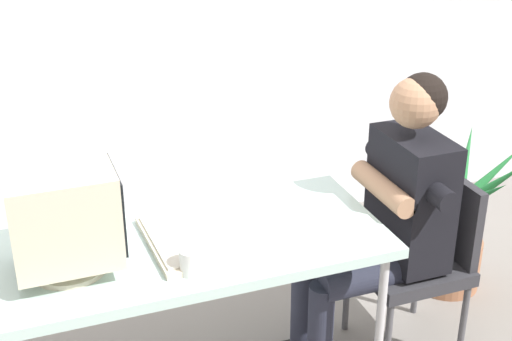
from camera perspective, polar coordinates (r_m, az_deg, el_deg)
The scene contains 7 objects.
desk at distance 2.80m, azimuth -4.76°, elevation -6.36°, with size 1.46×0.68×0.76m.
crt_monitor at distance 2.57m, azimuth -14.83°, elevation -3.37°, with size 0.37×0.33×0.39m.
keyboard at distance 2.74m, azimuth -6.75°, elevation -5.61°, with size 0.17×0.46×0.03m.
office_chair at distance 3.31m, azimuth 12.80°, elevation -6.27°, with size 0.44×0.44×0.83m.
person_seated at distance 3.11m, azimuth 10.28°, elevation -3.25°, with size 0.73×0.59×1.31m.
potted_plant at distance 3.84m, azimuth 15.11°, elevation -4.52°, with size 0.73×0.78×0.82m.
desk_mug at distance 2.56m, azimuth -5.06°, elevation -7.07°, with size 0.09×0.10×0.09m.
Camera 1 is at (-0.62, -2.32, 2.16)m, focal length 51.03 mm.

